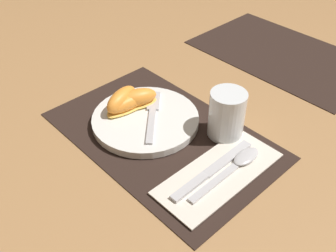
{
  "coord_description": "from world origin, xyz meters",
  "views": [
    {
      "loc": [
        0.47,
        -0.42,
        0.54
      ],
      "look_at": [
        0.01,
        0.01,
        0.02
      ],
      "focal_mm": 42.0,
      "sensor_mm": 36.0,
      "label": 1
    }
  ],
  "objects_px": {
    "knife": "(211,171)",
    "citrus_wedge_0": "(137,99)",
    "citrus_wedge_2": "(122,101)",
    "fork": "(152,112)",
    "juice_glass": "(226,117)",
    "plate": "(145,120)",
    "spoon": "(238,163)",
    "citrus_wedge_1": "(130,102)"
  },
  "relations": [
    {
      "from": "knife",
      "to": "citrus_wedge_0",
      "type": "bearing_deg",
      "value": 174.38
    },
    {
      "from": "citrus_wedge_0",
      "to": "knife",
      "type": "bearing_deg",
      "value": -5.62
    },
    {
      "from": "citrus_wedge_2",
      "to": "fork",
      "type": "bearing_deg",
      "value": 30.5
    },
    {
      "from": "juice_glass",
      "to": "fork",
      "type": "relative_size",
      "value": 0.71
    },
    {
      "from": "plate",
      "to": "fork",
      "type": "xyz_separation_m",
      "value": [
        0.0,
        0.02,
        0.01
      ]
    },
    {
      "from": "spoon",
      "to": "citrus_wedge_1",
      "type": "bearing_deg",
      "value": -170.96
    },
    {
      "from": "citrus_wedge_1",
      "to": "citrus_wedge_2",
      "type": "xyz_separation_m",
      "value": [
        -0.01,
        -0.01,
        0.0
      ]
    },
    {
      "from": "plate",
      "to": "citrus_wedge_1",
      "type": "xyz_separation_m",
      "value": [
        -0.05,
        -0.0,
        0.02
      ]
    },
    {
      "from": "citrus_wedge_1",
      "to": "citrus_wedge_2",
      "type": "relative_size",
      "value": 1.17
    },
    {
      "from": "juice_glass",
      "to": "knife",
      "type": "bearing_deg",
      "value": -61.62
    },
    {
      "from": "spoon",
      "to": "citrus_wedge_1",
      "type": "xyz_separation_m",
      "value": [
        -0.27,
        -0.04,
        0.02
      ]
    },
    {
      "from": "juice_glass",
      "to": "knife",
      "type": "xyz_separation_m",
      "value": [
        0.06,
        -0.11,
        -0.04
      ]
    },
    {
      "from": "citrus_wedge_1",
      "to": "knife",
      "type": "bearing_deg",
      "value": -1.8
    },
    {
      "from": "plate",
      "to": "juice_glass",
      "type": "height_order",
      "value": "juice_glass"
    },
    {
      "from": "citrus_wedge_1",
      "to": "citrus_wedge_2",
      "type": "distance_m",
      "value": 0.02
    },
    {
      "from": "fork",
      "to": "plate",
      "type": "bearing_deg",
      "value": -92.17
    },
    {
      "from": "knife",
      "to": "citrus_wedge_1",
      "type": "xyz_separation_m",
      "value": [
        -0.25,
        0.01,
        0.02
      ]
    },
    {
      "from": "fork",
      "to": "citrus_wedge_2",
      "type": "height_order",
      "value": "citrus_wedge_2"
    },
    {
      "from": "citrus_wedge_0",
      "to": "citrus_wedge_2",
      "type": "distance_m",
      "value": 0.03
    },
    {
      "from": "plate",
      "to": "citrus_wedge_1",
      "type": "relative_size",
      "value": 1.86
    },
    {
      "from": "spoon",
      "to": "citrus_wedge_0",
      "type": "bearing_deg",
      "value": -174.33
    },
    {
      "from": "juice_glass",
      "to": "spoon",
      "type": "xyz_separation_m",
      "value": [
        0.08,
        -0.06,
        -0.04
      ]
    },
    {
      "from": "knife",
      "to": "citrus_wedge_2",
      "type": "bearing_deg",
      "value": -178.56
    },
    {
      "from": "plate",
      "to": "citrus_wedge_1",
      "type": "distance_m",
      "value": 0.05
    },
    {
      "from": "knife",
      "to": "juice_glass",
      "type": "bearing_deg",
      "value": 118.38
    },
    {
      "from": "knife",
      "to": "citrus_wedge_1",
      "type": "bearing_deg",
      "value": 178.2
    },
    {
      "from": "knife",
      "to": "citrus_wedge_0",
      "type": "distance_m",
      "value": 0.25
    },
    {
      "from": "knife",
      "to": "fork",
      "type": "relative_size",
      "value": 1.51
    },
    {
      "from": "fork",
      "to": "citrus_wedge_1",
      "type": "distance_m",
      "value": 0.05
    },
    {
      "from": "plate",
      "to": "juice_glass",
      "type": "bearing_deg",
      "value": 34.9
    },
    {
      "from": "knife",
      "to": "citrus_wedge_1",
      "type": "distance_m",
      "value": 0.25
    },
    {
      "from": "spoon",
      "to": "citrus_wedge_0",
      "type": "height_order",
      "value": "citrus_wedge_0"
    },
    {
      "from": "citrus_wedge_2",
      "to": "knife",
      "type": "bearing_deg",
      "value": 1.44
    },
    {
      "from": "knife",
      "to": "fork",
      "type": "height_order",
      "value": "fork"
    },
    {
      "from": "plate",
      "to": "citrus_wedge_1",
      "type": "height_order",
      "value": "citrus_wedge_1"
    },
    {
      "from": "plate",
      "to": "knife",
      "type": "xyz_separation_m",
      "value": [
        0.2,
        -0.01,
        -0.0
      ]
    },
    {
      "from": "juice_glass",
      "to": "spoon",
      "type": "relative_size",
      "value": 0.53
    },
    {
      "from": "juice_glass",
      "to": "citrus_wedge_0",
      "type": "relative_size",
      "value": 0.97
    },
    {
      "from": "juice_glass",
      "to": "citrus_wedge_1",
      "type": "bearing_deg",
      "value": -152.3
    },
    {
      "from": "citrus_wedge_0",
      "to": "citrus_wedge_1",
      "type": "bearing_deg",
      "value": -97.42
    },
    {
      "from": "knife",
      "to": "fork",
      "type": "xyz_separation_m",
      "value": [
        -0.2,
        0.03,
        0.01
      ]
    },
    {
      "from": "fork",
      "to": "citrus_wedge_0",
      "type": "distance_m",
      "value": 0.05
    }
  ]
}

